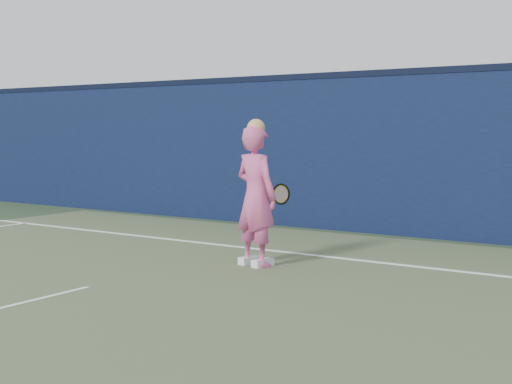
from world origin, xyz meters
The scene contains 5 objects.
ground centered at (0.00, 0.00, 0.00)m, with size 80.00×80.00×0.00m, color #2F3E26.
backstop_wall centered at (0.00, 6.50, 1.25)m, with size 24.00×0.40×2.50m, color black.
wall_cap centered at (0.00, 6.50, 2.55)m, with size 24.00×0.42×0.10m, color black.
player centered at (0.78, 3.01, 0.86)m, with size 0.70×0.55×1.79m.
racket centered at (0.87, 3.42, 0.85)m, with size 0.48×0.20×0.27m.
Camera 1 is at (5.55, -4.13, 1.65)m, focal length 50.00 mm.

